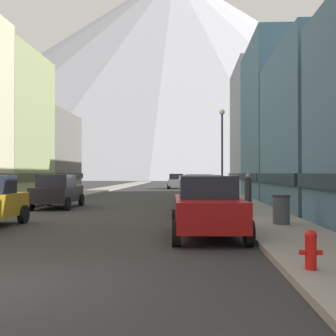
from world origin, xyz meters
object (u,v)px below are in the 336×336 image
(car_right_0, at_px, (207,206))
(fire_hydrant_near, at_px, (311,248))
(car_right_2, at_px, (199,190))
(streetlamp_right, at_px, (222,140))
(car_driving_0, at_px, (177,181))
(pedestrian_0, at_px, (248,191))
(car_right_1, at_px, (201,194))
(trash_bin_right, at_px, (281,209))
(car_right_3, at_px, (197,186))
(car_left_1, at_px, (57,191))

(car_right_0, relative_size, fire_hydrant_near, 6.36)
(car_right_2, bearing_deg, car_right_0, -90.01)
(streetlamp_right, bearing_deg, car_right_2, -118.33)
(car_driving_0, distance_m, fire_hydrant_near, 45.33)
(pedestrian_0, bearing_deg, car_driving_0, 98.74)
(car_right_1, distance_m, car_driving_0, 33.19)
(pedestrian_0, relative_size, streetlamp_right, 0.29)
(trash_bin_right, bearing_deg, fire_hydrant_near, -97.26)
(car_right_3, xyz_separation_m, pedestrian_0, (2.45, -9.47, 0.03))
(fire_hydrant_near, bearing_deg, streetlamp_right, 90.27)
(car_right_3, bearing_deg, car_driving_0, 96.04)
(car_right_3, relative_size, streetlamp_right, 0.76)
(fire_hydrant_near, height_order, pedestrian_0, pedestrian_0)
(pedestrian_0, bearing_deg, trash_bin_right, -89.27)
(car_driving_0, relative_size, trash_bin_right, 4.49)
(car_right_1, bearing_deg, car_right_2, 90.00)
(car_right_0, height_order, car_driving_0, same)
(fire_hydrant_near, bearing_deg, car_right_2, 95.21)
(car_left_1, bearing_deg, car_right_2, 19.67)
(car_right_2, relative_size, pedestrian_0, 2.62)
(car_right_1, height_order, car_right_2, same)
(car_right_3, height_order, fire_hydrant_near, car_right_3)
(trash_bin_right, relative_size, streetlamp_right, 0.17)
(car_right_1, relative_size, pedestrian_0, 2.62)
(car_right_2, distance_m, streetlamp_right, 4.50)
(trash_bin_right, bearing_deg, car_right_0, -140.91)
(car_right_0, bearing_deg, car_right_3, 90.00)
(streetlamp_right, bearing_deg, car_left_1, -148.56)
(car_left_1, bearing_deg, pedestrian_0, -2.58)
(car_left_1, relative_size, car_right_3, 1.00)
(fire_hydrant_near, distance_m, streetlamp_right, 21.25)
(car_right_3, bearing_deg, car_right_2, -89.98)
(car_right_1, bearing_deg, car_right_3, 90.01)
(car_driving_0, xyz_separation_m, streetlamp_right, (3.75, -24.20, 3.09))
(pedestrian_0, bearing_deg, streetlamp_right, 98.47)
(pedestrian_0, bearing_deg, car_left_1, 177.42)
(fire_hydrant_near, bearing_deg, car_right_3, 93.88)
(car_left_1, bearing_deg, car_right_1, -23.62)
(car_right_2, distance_m, car_driving_0, 27.17)
(pedestrian_0, bearing_deg, car_right_1, -130.50)
(car_right_1, xyz_separation_m, trash_bin_right, (2.55, -4.98, -0.26))
(car_right_1, xyz_separation_m, streetlamp_right, (1.55, 8.91, 3.09))
(car_right_1, bearing_deg, trash_bin_right, -62.89)
(streetlamp_right, bearing_deg, fire_hydrant_near, -89.73)
(car_right_0, xyz_separation_m, pedestrian_0, (2.45, 9.92, 0.03))
(car_left_1, distance_m, car_right_3, 11.79)
(car_right_2, xyz_separation_m, streetlamp_right, (1.55, 2.88, 3.09))
(car_left_1, bearing_deg, car_right_3, 49.89)
(car_right_1, distance_m, car_right_2, 6.04)
(car_right_1, relative_size, car_right_2, 1.00)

